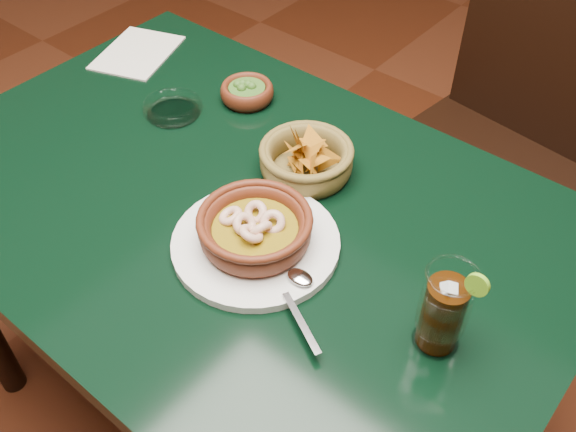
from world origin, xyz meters
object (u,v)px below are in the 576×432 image
Objects in this scene: dining_table at (237,237)px; dining_chair at (495,142)px; cola_drink at (443,310)px; chip_basket at (306,160)px; shrimp_plate at (255,233)px.

dining_table is 1.22× the size of dining_chair.
cola_drink is at bearing -73.02° from dining_chair.
chip_basket is (-0.14, -0.58, 0.24)m from dining_chair.
dining_table is 3.43× the size of shrimp_plate.
cola_drink is at bearing -24.72° from chip_basket.
shrimp_plate is 0.20m from chip_basket.
cola_drink is (0.37, -0.17, 0.04)m from chip_basket.
dining_chair is at bearing 83.45° from shrimp_plate.
chip_basket is at bearing -103.63° from dining_chair.
shrimp_plate is at bearing -96.55° from dining_chair.
dining_chair is 4.86× the size of chip_basket.
chip_basket is at bearing 104.69° from shrimp_plate.
dining_table is 0.18m from shrimp_plate.
cola_drink reaches higher than shrimp_plate.
dining_table is at bearing -105.30° from dining_chair.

